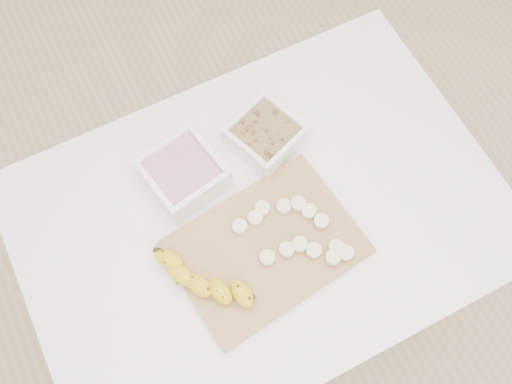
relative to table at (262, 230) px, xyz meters
name	(u,v)px	position (x,y,z in m)	size (l,w,h in m)	color
ground	(260,293)	(0.00, 0.00, -0.65)	(3.50, 3.50, 0.00)	#C6AD89
table	(262,230)	(0.00, 0.00, 0.00)	(1.00, 0.70, 0.75)	white
bowl_yogurt	(184,173)	(-0.11, 0.15, 0.13)	(0.17, 0.17, 0.07)	white
bowl_granola	(265,135)	(0.08, 0.15, 0.13)	(0.17, 0.17, 0.06)	white
cutting_board	(266,247)	(-0.03, -0.07, 0.10)	(0.36, 0.26, 0.01)	tan
banana	(206,281)	(-0.17, -0.08, 0.13)	(0.06, 0.21, 0.04)	gold
banana_slices	(296,232)	(0.04, -0.07, 0.12)	(0.19, 0.19, 0.02)	beige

